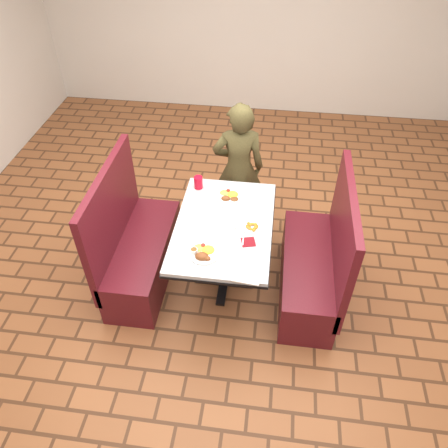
# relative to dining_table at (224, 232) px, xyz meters

# --- Properties ---
(room) EXTENTS (7.00, 7.04, 2.82)m
(room) POSITION_rel_dining_table_xyz_m (0.00, 0.00, 1.26)
(room) COLOR #945630
(room) RESTS_ON ground
(dining_table) EXTENTS (0.81, 1.21, 0.75)m
(dining_table) POSITION_rel_dining_table_xyz_m (0.00, 0.00, 0.00)
(dining_table) COLOR silver
(dining_table) RESTS_ON ground
(booth_bench_left) EXTENTS (0.47, 1.20, 1.17)m
(booth_bench_left) POSITION_rel_dining_table_xyz_m (-0.80, 0.00, -0.32)
(booth_bench_left) COLOR #5C151D
(booth_bench_left) RESTS_ON ground
(booth_bench_right) EXTENTS (0.47, 1.20, 1.17)m
(booth_bench_right) POSITION_rel_dining_table_xyz_m (0.80, 0.00, -0.32)
(booth_bench_right) COLOR #5C151D
(booth_bench_right) RESTS_ON ground
(diner_person) EXTENTS (0.55, 0.41, 1.40)m
(diner_person) POSITION_rel_dining_table_xyz_m (0.03, 0.88, 0.04)
(diner_person) COLOR brown
(diner_person) RESTS_ON ground
(near_dinner_plate) EXTENTS (0.24, 0.24, 0.08)m
(near_dinner_plate) POSITION_rel_dining_table_xyz_m (-0.11, -0.36, 0.12)
(near_dinner_plate) COLOR white
(near_dinner_plate) RESTS_ON dining_table
(far_dinner_plate) EXTENTS (0.24, 0.24, 0.06)m
(far_dinner_plate) POSITION_rel_dining_table_xyz_m (0.00, 0.36, 0.12)
(far_dinner_plate) COLOR white
(far_dinner_plate) RESTS_ON dining_table
(plantain_plate) EXTENTS (0.18, 0.18, 0.03)m
(plantain_plate) POSITION_rel_dining_table_xyz_m (0.24, -0.02, 0.11)
(plantain_plate) COLOR white
(plantain_plate) RESTS_ON dining_table
(maroon_napkin) EXTENTS (0.13, 0.13, 0.00)m
(maroon_napkin) POSITION_rel_dining_table_xyz_m (0.22, -0.19, 0.10)
(maroon_napkin) COLOR maroon
(maroon_napkin) RESTS_ON dining_table
(spoon_utensil) EXTENTS (0.01, 0.12, 0.00)m
(spoon_utensil) POSITION_rel_dining_table_xyz_m (0.18, -0.17, 0.10)
(spoon_utensil) COLOR silver
(spoon_utensil) RESTS_ON dining_table
(red_tumbler) EXTENTS (0.08, 0.08, 0.12)m
(red_tumbler) POSITION_rel_dining_table_xyz_m (-0.30, 0.46, 0.15)
(red_tumbler) COLOR red
(red_tumbler) RESTS_ON dining_table
(paper_napkin) EXTENTS (0.21, 0.17, 0.01)m
(paper_napkin) POSITION_rel_dining_table_xyz_m (0.24, -0.54, 0.10)
(paper_napkin) COLOR white
(paper_napkin) RESTS_ON dining_table
(knife_utensil) EXTENTS (0.03, 0.16, 0.00)m
(knife_utensil) POSITION_rel_dining_table_xyz_m (-0.08, -0.33, 0.11)
(knife_utensil) COLOR silver
(knife_utensil) RESTS_ON dining_table
(fork_utensil) EXTENTS (0.03, 0.16, 0.00)m
(fork_utensil) POSITION_rel_dining_table_xyz_m (-0.14, -0.40, 0.11)
(fork_utensil) COLOR #B9B9BE
(fork_utensil) RESTS_ON dining_table
(lettuce_shreds) EXTENTS (0.28, 0.32, 0.00)m
(lettuce_shreds) POSITION_rel_dining_table_xyz_m (0.04, 0.06, 0.10)
(lettuce_shreds) COLOR #78B046
(lettuce_shreds) RESTS_ON dining_table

